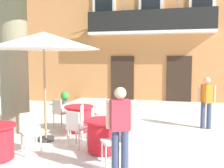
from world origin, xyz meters
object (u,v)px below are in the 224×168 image
(cafe_umbrella, at_px, (44,41))
(pedestrian_near_entrance, at_px, (206,100))
(cafe_chair_middle_2, at_px, (129,125))
(cafe_table_front, at_px, (79,118))
(cafe_table_middle, at_px, (104,135))
(cafe_chair_front_0, at_px, (102,111))
(cafe_chair_front_2, at_px, (78,119))
(cafe_chair_middle_0, at_px, (75,126))
(cafe_chair_front_1, at_px, (60,111))
(pedestrian_mid_plaza, at_px, (120,126))
(cafe_chair_near_tree_1, at_px, (30,130))
(ground_planter_left, at_px, (65,98))
(cafe_chair_middle_1, at_px, (116,139))

(cafe_umbrella, bearing_deg, pedestrian_near_entrance, 28.99)
(cafe_chair_middle_2, distance_m, cafe_table_front, 1.96)
(cafe_table_middle, xyz_separation_m, cafe_chair_front_0, (-0.65, 2.08, 0.14))
(cafe_table_middle, distance_m, cafe_chair_front_0, 2.18)
(cafe_chair_front_2, bearing_deg, cafe_table_middle, -41.83)
(cafe_chair_middle_0, xyz_separation_m, cafe_chair_front_1, (-1.19, 1.64, 0.00))
(cafe_chair_front_0, height_order, cafe_chair_front_2, same)
(cafe_table_middle, height_order, pedestrian_near_entrance, pedestrian_near_entrance)
(cafe_chair_middle_0, height_order, pedestrian_mid_plaza, pedestrian_mid_plaza)
(cafe_chair_front_2, bearing_deg, cafe_chair_middle_0, -73.90)
(cafe_table_front, relative_size, cafe_umbrella, 0.30)
(cafe_umbrella, relative_size, pedestrian_mid_plaza, 1.76)
(cafe_chair_near_tree_1, relative_size, cafe_table_front, 1.05)
(cafe_chair_front_0, distance_m, pedestrian_mid_plaza, 3.50)
(cafe_umbrella, bearing_deg, cafe_chair_near_tree_1, -84.50)
(cafe_chair_front_2, distance_m, cafe_umbrella, 2.25)
(cafe_chair_near_tree_1, relative_size, cafe_umbrella, 0.31)
(cafe_chair_front_1, bearing_deg, cafe_chair_front_2, -43.00)
(cafe_table_middle, height_order, ground_planter_left, cafe_table_middle)
(cafe_table_front, distance_m, cafe_chair_front_1, 0.77)
(cafe_chair_middle_0, relative_size, pedestrian_near_entrance, 0.57)
(cafe_chair_middle_1, xyz_separation_m, cafe_chair_middle_2, (0.05, 1.20, 0.00))
(cafe_table_middle, bearing_deg, cafe_chair_front_2, 138.17)
(cafe_table_front, height_order, pedestrian_mid_plaza, pedestrian_mid_plaza)
(cafe_chair_middle_0, height_order, cafe_chair_middle_2, same)
(cafe_table_middle, distance_m, ground_planter_left, 6.42)
(cafe_chair_front_2, height_order, pedestrian_mid_plaza, pedestrian_mid_plaza)
(cafe_chair_near_tree_1, relative_size, cafe_chair_middle_1, 1.00)
(cafe_table_middle, bearing_deg, cafe_chair_middle_2, 50.28)
(cafe_table_front, bearing_deg, cafe_chair_front_1, 164.47)
(cafe_table_middle, relative_size, cafe_chair_front_1, 0.95)
(pedestrian_mid_plaza, bearing_deg, cafe_chair_front_0, 111.88)
(cafe_chair_middle_1, relative_size, cafe_chair_front_0, 1.00)
(cafe_chair_middle_0, height_order, cafe_table_front, cafe_chair_middle_0)
(cafe_chair_middle_2, relative_size, pedestrian_mid_plaza, 0.55)
(cafe_chair_middle_0, relative_size, cafe_chair_front_1, 1.00)
(cafe_chair_middle_0, distance_m, cafe_table_front, 1.52)
(cafe_umbrella, relative_size, pedestrian_near_entrance, 1.80)
(cafe_chair_front_1, height_order, cafe_chair_front_2, same)
(cafe_chair_middle_2, bearing_deg, cafe_table_middle, -129.72)
(ground_planter_left, bearing_deg, cafe_chair_near_tree_1, -73.26)
(cafe_table_front, height_order, cafe_umbrella, cafe_umbrella)
(cafe_table_middle, bearing_deg, cafe_chair_front_0, 107.43)
(ground_planter_left, distance_m, pedestrian_near_entrance, 6.49)
(pedestrian_near_entrance, bearing_deg, cafe_chair_front_0, -166.82)
(cafe_umbrella, bearing_deg, cafe_chair_front_0, 56.26)
(cafe_chair_near_tree_1, xyz_separation_m, cafe_chair_middle_1, (2.07, -0.19, 0.00))
(pedestrian_mid_plaza, bearing_deg, cafe_umbrella, 145.61)
(cafe_table_middle, relative_size, cafe_table_front, 1.00)
(cafe_chair_middle_0, bearing_deg, cafe_chair_middle_2, 20.33)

